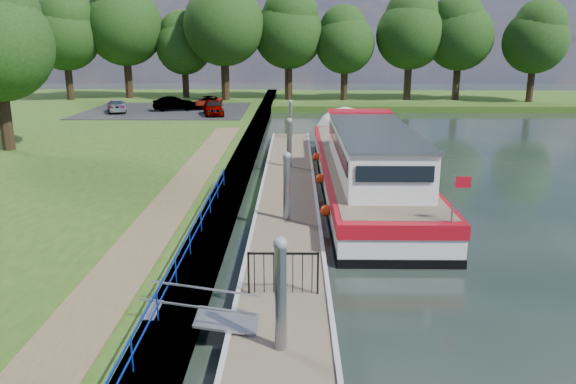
{
  "coord_description": "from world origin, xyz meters",
  "views": [
    {
      "loc": [
        0.29,
        -11.3,
        6.84
      ],
      "look_at": [
        0.04,
        8.68,
        1.4
      ],
      "focal_mm": 35.0,
      "sensor_mm": 36.0,
      "label": 1
    }
  ],
  "objects_px": {
    "car_a": "(213,107)",
    "car_b": "(174,104)",
    "barge": "(363,163)",
    "car_c": "(116,106)",
    "pontoon": "(288,193)",
    "car_d": "(207,102)"
  },
  "relations": [
    {
      "from": "barge",
      "to": "car_d",
      "type": "relative_size",
      "value": 5.56
    },
    {
      "from": "car_d",
      "to": "car_c",
      "type": "bearing_deg",
      "value": -143.55
    },
    {
      "from": "car_a",
      "to": "car_b",
      "type": "distance_m",
      "value": 4.9
    },
    {
      "from": "pontoon",
      "to": "car_c",
      "type": "height_order",
      "value": "car_c"
    },
    {
      "from": "pontoon",
      "to": "car_a",
      "type": "relative_size",
      "value": 7.94
    },
    {
      "from": "pontoon",
      "to": "car_b",
      "type": "distance_m",
      "value": 26.88
    },
    {
      "from": "pontoon",
      "to": "car_d",
      "type": "relative_size",
      "value": 7.89
    },
    {
      "from": "car_c",
      "to": "car_d",
      "type": "height_order",
      "value": "car_c"
    },
    {
      "from": "barge",
      "to": "car_d",
      "type": "xyz_separation_m",
      "value": [
        -11.26,
        24.51,
        0.28
      ]
    },
    {
      "from": "barge",
      "to": "car_b",
      "type": "distance_m",
      "value": 26.52
    },
    {
      "from": "pontoon",
      "to": "car_d",
      "type": "distance_m",
      "value": 27.82
    },
    {
      "from": "barge",
      "to": "car_a",
      "type": "height_order",
      "value": "barge"
    },
    {
      "from": "barge",
      "to": "car_b",
      "type": "height_order",
      "value": "barge"
    },
    {
      "from": "barge",
      "to": "car_c",
      "type": "relative_size",
      "value": 5.64
    },
    {
      "from": "car_a",
      "to": "car_c",
      "type": "bearing_deg",
      "value": 155.81
    },
    {
      "from": "pontoon",
      "to": "barge",
      "type": "relative_size",
      "value": 1.42
    },
    {
      "from": "car_b",
      "to": "car_d",
      "type": "relative_size",
      "value": 0.95
    },
    {
      "from": "pontoon",
      "to": "car_d",
      "type": "bearing_deg",
      "value": 106.0
    },
    {
      "from": "car_c",
      "to": "pontoon",
      "type": "bearing_deg",
      "value": 103.48
    },
    {
      "from": "car_d",
      "to": "pontoon",
      "type": "bearing_deg",
      "value": -61.29
    },
    {
      "from": "car_a",
      "to": "car_c",
      "type": "xyz_separation_m",
      "value": [
        -8.51,
        1.73,
        -0.1
      ]
    },
    {
      "from": "pontoon",
      "to": "car_d",
      "type": "height_order",
      "value": "car_d"
    }
  ]
}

